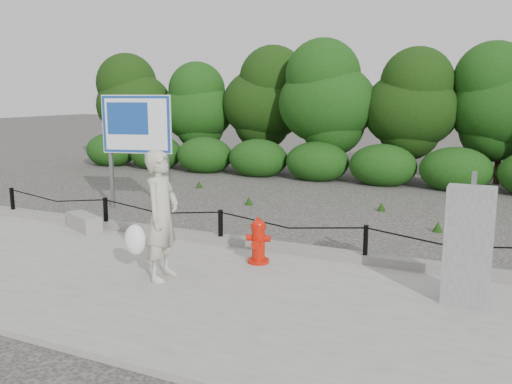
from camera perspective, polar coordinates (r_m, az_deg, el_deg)
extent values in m
plane|color=#2D2B28|center=(9.35, -3.72, -5.96)|extent=(90.00, 90.00, 0.00)
cube|color=gray|center=(7.75, -11.08, -9.34)|extent=(14.00, 4.00, 0.08)
cube|color=slate|center=(9.35, -3.58, -5.00)|extent=(14.00, 0.22, 0.14)
cube|color=black|center=(12.44, -24.26, -0.95)|extent=(0.06, 0.06, 0.60)
cube|color=black|center=(10.67, -15.54, -2.16)|extent=(0.06, 0.06, 0.60)
cube|color=black|center=(9.25, -3.75, -3.70)|extent=(0.06, 0.06, 0.60)
cube|color=black|center=(8.35, 11.45, -5.45)|extent=(0.06, 0.06, 0.60)
cylinder|color=black|center=(11.48, -20.30, -0.44)|extent=(2.50, 0.02, 0.02)
cylinder|color=black|center=(9.86, -10.11, -1.65)|extent=(2.50, 0.02, 0.02)
cylinder|color=black|center=(8.67, 3.47, -3.17)|extent=(2.50, 0.02, 0.02)
cylinder|color=black|center=(8.10, 20.13, -4.78)|extent=(2.50, 0.02, 0.02)
cylinder|color=black|center=(20.95, -12.59, 5.66)|extent=(0.18, 0.18, 1.98)
ellipsoid|color=#224710|center=(20.89, -12.74, 9.46)|extent=(2.94, 2.54, 3.17)
cylinder|color=black|center=(19.85, -6.15, 5.36)|extent=(0.18, 0.18, 1.81)
ellipsoid|color=#224710|center=(19.78, -6.22, 9.02)|extent=(2.68, 2.32, 2.90)
cylinder|color=black|center=(19.01, 0.94, 5.56)|extent=(0.18, 0.18, 2.06)
ellipsoid|color=#224710|center=(18.95, 0.95, 9.90)|extent=(3.04, 2.63, 3.29)
cylinder|color=black|center=(17.35, 7.37, 5.08)|extent=(0.18, 0.18, 2.09)
ellipsoid|color=#224710|center=(17.28, 7.48, 9.92)|extent=(3.10, 2.68, 3.35)
cylinder|color=black|center=(17.14, 15.77, 4.44)|extent=(0.18, 0.18, 1.94)
ellipsoid|color=#224710|center=(17.06, 15.99, 8.97)|extent=(2.86, 2.48, 3.10)
cylinder|color=black|center=(17.29, 24.20, 4.06)|extent=(0.18, 0.18, 1.99)
ellipsoid|color=#224710|center=(17.22, 24.55, 8.67)|extent=(2.95, 2.55, 3.19)
cylinder|color=red|center=(8.32, 0.25, -7.25)|extent=(0.40, 0.40, 0.06)
cylinder|color=red|center=(8.24, 0.25, -5.43)|extent=(0.24, 0.24, 0.50)
cylinder|color=red|center=(8.17, 0.25, -3.64)|extent=(0.29, 0.29, 0.05)
ellipsoid|color=red|center=(8.17, 0.25, -3.45)|extent=(0.25, 0.25, 0.16)
cylinder|color=red|center=(8.15, 0.25, -2.85)|extent=(0.07, 0.07, 0.05)
cylinder|color=red|center=(8.25, -0.69, -4.82)|extent=(0.11, 0.12, 0.10)
cylinder|color=red|center=(8.19, 1.19, -4.93)|extent=(0.11, 0.12, 0.10)
cylinder|color=red|center=(8.10, 0.03, -5.52)|extent=(0.16, 0.14, 0.14)
cylinder|color=slate|center=(8.16, -0.29, -5.92)|extent=(0.01, 0.05, 0.11)
imported|color=#B8B69D|center=(7.52, -9.88, -2.46)|extent=(0.51, 0.70, 1.79)
ellipsoid|color=white|center=(7.70, -12.58, -4.92)|extent=(0.32, 0.25, 0.43)
cube|color=gray|center=(10.74, -17.65, -3.04)|extent=(0.97, 0.67, 0.29)
cube|color=#98989B|center=(7.07, 21.45, -5.28)|extent=(0.56, 0.33, 1.46)
cube|color=slate|center=(7.24, 21.61, -4.31)|extent=(0.06, 0.06, 1.61)
cube|color=slate|center=(12.83, -15.04, 4.06)|extent=(0.09, 0.09, 2.59)
cube|color=slate|center=(12.29, -9.33, 4.02)|extent=(0.09, 0.09, 2.59)
cube|color=white|center=(12.44, -12.46, 6.97)|extent=(1.58, 0.46, 1.29)
cube|color=#143F92|center=(12.42, -12.52, 6.96)|extent=(1.53, 0.41, 1.25)
cube|color=#143F92|center=(12.48, -13.38, 7.54)|extent=(0.94, 0.25, 0.71)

